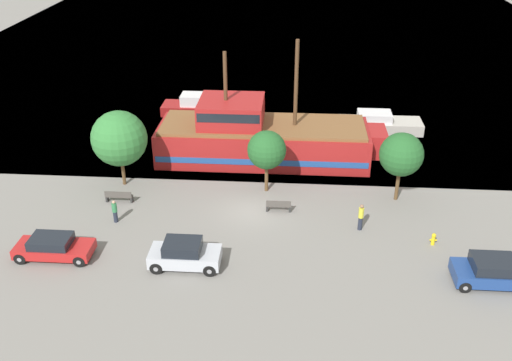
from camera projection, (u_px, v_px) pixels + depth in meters
The scene contains 16 objects.
ground_plane at pixel (252, 211), 37.28m from camera, with size 160.00×160.00×0.00m, color gray.
water_surface at pixel (278, 43), 76.11m from camera, with size 80.00×80.00×0.00m, color #38667F.
pirate_ship at pixel (261, 137), 43.56m from camera, with size 17.25×5.40×9.31m.
moored_boat_dockside at pixel (204, 107), 52.55m from camera, with size 7.88×2.42×1.85m.
moored_boat_outer at pixel (379, 124), 48.97m from camera, with size 7.05×2.51×1.67m.
parked_car_curb_front at pixel (494, 272), 30.25m from camera, with size 4.31×2.02×1.53m.
parked_car_curb_mid at pixel (185, 254), 31.59m from camera, with size 3.94×1.87×1.59m.
parked_car_curb_rear at pixel (53, 247), 32.41m from camera, with size 4.36×1.84×1.33m.
fire_hydrant at pixel (433, 239), 33.65m from camera, with size 0.42×0.25×0.76m.
bench_promenade_east at pixel (119, 196), 38.10m from camera, with size 1.81×0.45×0.85m.
bench_promenade_west at pixel (279, 206), 37.02m from camera, with size 1.61×0.45×0.85m.
pedestrian_walking_near at pixel (361, 217), 34.89m from camera, with size 0.32×0.32×1.76m.
pedestrian_walking_far at pixel (115, 211), 35.74m from camera, with size 0.32×0.32×1.53m.
tree_row_east at pixel (119, 138), 38.95m from camera, with size 3.83×3.83×5.45m.
tree_row_mideast at pixel (267, 150), 38.31m from camera, with size 2.64×2.64×4.42m.
tree_row_midwest at pixel (401, 155), 37.10m from camera, with size 2.88×2.88×4.79m.
Camera 1 is at (2.54, -31.96, 19.13)m, focal length 40.00 mm.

